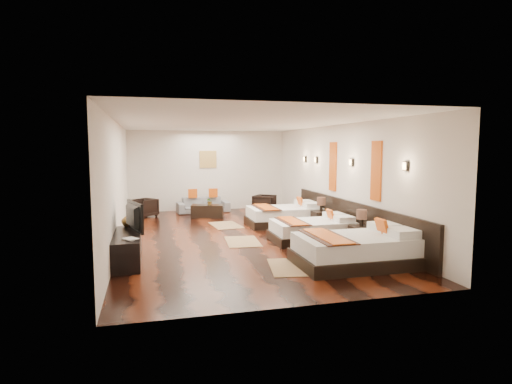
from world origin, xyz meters
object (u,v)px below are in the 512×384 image
object	(u,v)px
bed_mid	(313,230)
coffee_table	(207,211)
armchair_right	(265,204)
nightstand_b	(321,218)
figurine	(128,219)
tv_console	(127,248)
bed_near	(357,249)
book	(125,240)
sofa	(203,205)
bed_far	(285,215)
nightstand_a	(361,234)
armchair_left	(145,208)
table_plant	(210,201)
tv	(130,217)

from	to	relation	value
bed_mid	coffee_table	size ratio (longest dim) A/B	1.94
armchair_right	coffee_table	size ratio (longest dim) A/B	0.67
nightstand_b	figurine	bearing A→B (deg)	-165.00
nightstand_b	coffee_table	world-z (taller)	nightstand_b
bed_mid	tv_console	world-z (taller)	bed_mid
bed_near	book	world-z (taller)	bed_near
bed_near	book	distance (m)	4.26
bed_mid	sofa	bearing A→B (deg)	111.21
bed_mid	coffee_table	world-z (taller)	bed_mid
bed_near	armchair_right	xyz separation A→B (m)	(0.06, 6.63, 0.01)
bed_mid	bed_far	bearing A→B (deg)	89.95
bed_far	nightstand_b	distance (m)	1.13
coffee_table	nightstand_a	bearing A→B (deg)	-61.18
bed_mid	armchair_left	size ratio (longest dim) A/B	2.96
nightstand_a	book	xyz separation A→B (m)	(-4.95, -0.53, 0.27)
nightstand_a	tv_console	distance (m)	4.95
sofa	book	bearing A→B (deg)	-113.51
nightstand_b	sofa	bearing A→B (deg)	125.73
armchair_left	bed_far	bearing A→B (deg)	16.52
table_plant	tv_console	bearing A→B (deg)	-115.74
nightstand_b	book	world-z (taller)	nightstand_b
tv_console	sofa	size ratio (longest dim) A/B	1.02
bed_mid	nightstand_b	size ratio (longest dim) A/B	2.22
book	table_plant	xyz separation A→B (m)	(2.30, 5.38, -0.04)
bed_near	tv_console	world-z (taller)	bed_near
sofa	table_plant	size ratio (longest dim) A/B	6.96
tv	coffee_table	xyz separation A→B (m)	(2.18, 4.59, -0.64)
bed_near	figurine	size ratio (longest dim) A/B	7.48
bed_mid	book	bearing A→B (deg)	-160.95
figurine	armchair_right	bearing A→B (deg)	46.76
bed_near	nightstand_b	bearing A→B (deg)	77.74
armchair_right	table_plant	distance (m)	2.04
bed_mid	coffee_table	distance (m)	4.46
bed_mid	bed_far	world-z (taller)	bed_far
bed_far	table_plant	world-z (taller)	bed_far
table_plant	sofa	bearing A→B (deg)	93.46
bed_near	figurine	world-z (taller)	bed_near
sofa	bed_mid	bearing A→B (deg)	-73.38
nightstand_b	coffee_table	xyz separation A→B (m)	(-2.71, 2.72, -0.11)
sofa	figurine	bearing A→B (deg)	-118.23
bed_mid	armchair_right	size ratio (longest dim) A/B	2.87
book	table_plant	distance (m)	5.85
armchair_left	table_plant	distance (m)	2.11
bed_far	table_plant	size ratio (longest dim) A/B	8.24
figurine	book	bearing A→B (deg)	-90.00
bed_near	figurine	distance (m)	4.72
bed_far	armchair_right	xyz separation A→B (m)	(0.06, 2.35, 0.03)
bed_far	nightstand_a	distance (m)	3.14
tv	armchair_right	bearing A→B (deg)	-56.19
tv	book	distance (m)	0.92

